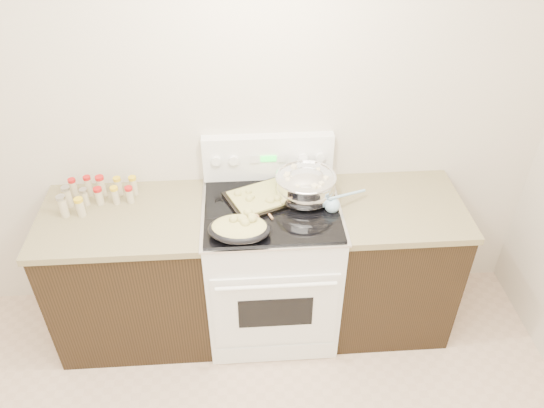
{
  "coord_description": "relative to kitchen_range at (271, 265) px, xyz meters",
  "views": [
    {
      "loc": [
        0.19,
        -0.91,
        2.74
      ],
      "look_at": [
        0.35,
        1.37,
        1.0
      ],
      "focal_mm": 35.0,
      "sensor_mm": 36.0,
      "label": 1
    }
  ],
  "objects": [
    {
      "name": "room_shell",
      "position": [
        -0.35,
        -1.42,
        1.21
      ],
      "size": [
        4.1,
        3.6,
        2.75
      ],
      "color": "beige",
      "rests_on": "ground"
    },
    {
      "name": "mixing_bowl",
      "position": [
        0.2,
        0.06,
        0.53
      ],
      "size": [
        0.36,
        0.36,
        0.2
      ],
      "color": "silver",
      "rests_on": "kitchen_range"
    },
    {
      "name": "baking_sheet",
      "position": [
        -0.03,
        0.06,
        0.47
      ],
      "size": [
        0.49,
        0.42,
        0.06
      ],
      "color": "black",
      "rests_on": "kitchen_range"
    },
    {
      "name": "counter_left",
      "position": [
        -0.83,
        0.01,
        -0.03
      ],
      "size": [
        0.93,
        0.67,
        0.92
      ],
      "color": "black",
      "rests_on": "ground"
    },
    {
      "name": "blue_ladle",
      "position": [
        0.34,
        -0.05,
        0.49
      ],
      "size": [
        0.26,
        0.18,
        0.11
      ],
      "color": "#8FB8D5",
      "rests_on": "kitchen_range"
    },
    {
      "name": "kitchen_range",
      "position": [
        0.0,
        0.0,
        0.0
      ],
      "size": [
        0.78,
        0.73,
        1.22
      ],
      "color": "white",
      "rests_on": "ground"
    },
    {
      "name": "roasting_pan",
      "position": [
        -0.18,
        -0.23,
        0.5
      ],
      "size": [
        0.35,
        0.26,
        0.11
      ],
      "color": "black",
      "rests_on": "kitchen_range"
    },
    {
      "name": "wooden_spoon",
      "position": [
        -0.08,
        -0.08,
        0.46
      ],
      "size": [
        0.12,
        0.24,
        0.04
      ],
      "color": "#B27F51",
      "rests_on": "kitchen_range"
    },
    {
      "name": "spice_jars",
      "position": [
        -0.99,
        0.13,
        0.49
      ],
      "size": [
        0.4,
        0.24,
        0.13
      ],
      "color": "#BFB28C",
      "rests_on": "counter_left"
    },
    {
      "name": "counter_right",
      "position": [
        0.73,
        0.01,
        -0.03
      ],
      "size": [
        0.73,
        0.67,
        0.92
      ],
      "color": "black",
      "rests_on": "ground"
    }
  ]
}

